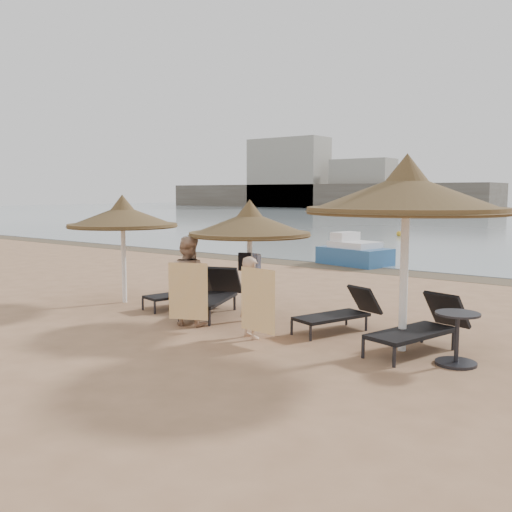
{
  "coord_description": "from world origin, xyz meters",
  "views": [
    {
      "loc": [
        6.79,
        -8.27,
        2.62
      ],
      "look_at": [
        -0.39,
        1.2,
        1.29
      ],
      "focal_mm": 40.0,
      "sensor_mm": 36.0,
      "label": 1
    }
  ],
  "objects": [
    {
      "name": "lounger_near_right",
      "position": [
        1.65,
        1.19,
        0.37
      ],
      "size": [
        1.15,
        1.91,
        0.81
      ],
      "rotation": [
        0.0,
        0.0,
        -0.33
      ],
      "color": "#222227",
      "rests_on": "ground"
    },
    {
      "name": "ground",
      "position": [
        0.0,
        0.0,
        0.0
      ],
      "size": [
        160.0,
        160.0,
        0.0
      ],
      "primitive_type": "plane",
      "color": "tan",
      "rests_on": "ground"
    },
    {
      "name": "towel_left",
      "position": [
        -0.68,
        -0.55,
        0.75
      ],
      "size": [
        0.72,
        0.35,
        1.09
      ],
      "rotation": [
        0.0,
        0.0,
        0.43
      ],
      "color": "orange",
      "rests_on": "ground"
    },
    {
      "name": "palapa_left",
      "position": [
        -3.85,
        0.55,
        2.05
      ],
      "size": [
        2.6,
        2.6,
        2.57
      ],
      "rotation": [
        0.0,
        0.0,
        -0.36
      ],
      "color": "white",
      "rests_on": "ground"
    },
    {
      "name": "person_left",
      "position": [
        -1.03,
        -0.2,
        1.02
      ],
      "size": [
        1.08,
        0.85,
        2.05
      ],
      "primitive_type": "imported",
      "rotation": [
        0.0,
        0.0,
        3.42
      ],
      "color": "tan",
      "rests_on": "ground"
    },
    {
      "name": "bag_dark",
      "position": [
        -0.28,
        0.68,
        1.23
      ],
      "size": [
        0.27,
        0.16,
        0.36
      ],
      "rotation": [
        0.0,
        0.0,
        0.31
      ],
      "color": "black",
      "rests_on": "ground"
    },
    {
      "name": "far_shore",
      "position": [
        -25.1,
        77.82,
        2.91
      ],
      "size": [
        150.0,
        54.8,
        12.0
      ],
      "color": "#625A50",
      "rests_on": "ground"
    },
    {
      "name": "wet_sand_strip",
      "position": [
        0.0,
        9.4,
        0.0
      ],
      "size": [
        200.0,
        1.6,
        0.01
      ],
      "primitive_type": "cube",
      "color": "brown",
      "rests_on": "ground"
    },
    {
      "name": "person_right",
      "position": [
        0.61,
        -0.29,
        0.86
      ],
      "size": [
        0.92,
        0.74,
        1.73
      ],
      "primitive_type": "imported",
      "rotation": [
        0.0,
        0.0,
        2.82
      ],
      "color": "tan",
      "rests_on": "ground"
    },
    {
      "name": "buoy_left",
      "position": [
        -6.9,
        23.91,
        0.17
      ],
      "size": [
        0.33,
        0.33,
        0.33
      ],
      "primitive_type": "sphere",
      "color": "gold",
      "rests_on": "ground"
    },
    {
      "name": "palapa_right",
      "position": [
        3.13,
        0.59,
        2.59
      ],
      "size": [
        3.28,
        3.28,
        3.25
      ],
      "rotation": [
        0.0,
        0.0,
        0.41
      ],
      "color": "white",
      "rests_on": "ground"
    },
    {
      "name": "palapa_center",
      "position": [
        -0.28,
        0.84,
        1.98
      ],
      "size": [
        2.51,
        2.51,
        2.48
      ],
      "rotation": [
        0.0,
        0.0,
        -0.4
      ],
      "color": "white",
      "rests_on": "ground"
    },
    {
      "name": "lounger_near_left",
      "position": [
        -1.31,
        0.9,
        0.43
      ],
      "size": [
        1.43,
        2.24,
        0.95
      ],
      "rotation": [
        0.0,
        0.0,
        0.37
      ],
      "color": "#222227",
      "rests_on": "ground"
    },
    {
      "name": "lounger_far_left",
      "position": [
        -2.33,
        1.07,
        0.36
      ],
      "size": [
        0.98,
        1.87,
        0.8
      ],
      "rotation": [
        0.0,
        0.0,
        -0.23
      ],
      "color": "#222227",
      "rests_on": "ground"
    },
    {
      "name": "lounger_far_right",
      "position": [
        3.39,
        0.78,
        0.41
      ],
      "size": [
        1.18,
        2.15,
        0.92
      ],
      "rotation": [
        0.0,
        0.0,
        -0.26
      ],
      "color": "#222227",
      "rests_on": "ground"
    },
    {
      "name": "bag_patterned",
      "position": [
        -0.28,
        1.02,
        1.19
      ],
      "size": [
        0.3,
        0.17,
        0.36
      ],
      "rotation": [
        0.0,
        0.0,
        -0.28
      ],
      "color": "white",
      "rests_on": "ground"
    },
    {
      "name": "towel_right",
      "position": [
        0.96,
        -0.54,
        0.77
      ],
      "size": [
        0.79,
        0.11,
        1.12
      ],
      "rotation": [
        0.0,
        0.0,
        -0.11
      ],
      "color": "orange",
      "rests_on": "ground"
    },
    {
      "name": "pedal_boat",
      "position": [
        -2.82,
        10.29,
        0.44
      ],
      "size": [
        2.78,
        2.0,
        1.17
      ],
      "rotation": [
        0.0,
        0.0,
        -0.22
      ],
      "color": "#2A5990",
      "rests_on": "ground"
    },
    {
      "name": "side_table",
      "position": [
        4.1,
        0.34,
        0.38
      ],
      "size": [
        0.67,
        0.67,
        0.81
      ],
      "rotation": [
        0.0,
        0.0,
        -0.41
      ],
      "color": "#222227",
      "rests_on": "ground"
    }
  ]
}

